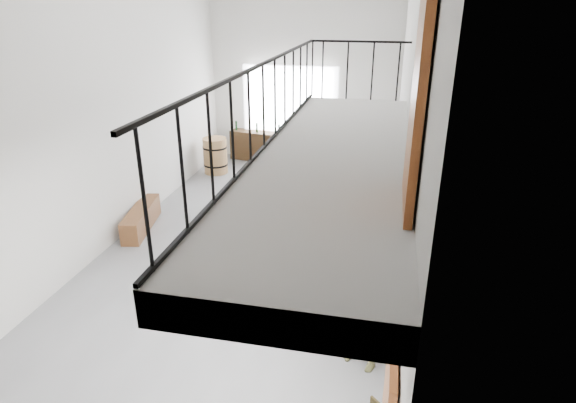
% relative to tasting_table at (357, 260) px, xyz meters
% --- Properties ---
extents(floor, '(12.00, 12.00, 0.00)m').
position_rel_tasting_table_xyz_m(floor, '(-2.19, 1.16, -0.71)').
color(floor, slate).
rests_on(floor, ground).
extents(room_walls, '(12.00, 12.00, 12.00)m').
position_rel_tasting_table_xyz_m(room_walls, '(-2.19, 1.16, 2.85)').
color(room_walls, silver).
rests_on(room_walls, ground).
extents(gateway_portal, '(2.80, 0.08, 2.80)m').
position_rel_tasting_table_xyz_m(gateway_portal, '(-2.59, 7.10, 0.69)').
color(gateway_portal, white).
rests_on(gateway_portal, ground).
extents(right_wall_decor, '(0.07, 8.28, 5.07)m').
position_rel_tasting_table_xyz_m(right_wall_decor, '(0.51, -0.70, 1.04)').
color(right_wall_decor, '#AC5A27').
rests_on(right_wall_decor, ground).
extents(balcony, '(1.52, 5.62, 4.00)m').
position_rel_tasting_table_xyz_m(balcony, '(-0.21, -1.96, 2.26)').
color(balcony, silver).
rests_on(balcony, ground).
extents(tasting_table, '(1.21, 2.36, 0.79)m').
position_rel_tasting_table_xyz_m(tasting_table, '(0.00, 0.00, 0.00)').
color(tasting_table, brown).
rests_on(tasting_table, ground).
extents(bench_inner, '(0.77, 2.11, 0.48)m').
position_rel_tasting_table_xyz_m(bench_inner, '(-0.61, -0.03, -0.47)').
color(bench_inner, brown).
rests_on(bench_inner, ground).
extents(bench_wall, '(0.68, 2.08, 0.48)m').
position_rel_tasting_table_xyz_m(bench_wall, '(0.38, 0.02, -0.47)').
color(bench_wall, brown).
rests_on(bench_wall, ground).
extents(tableware, '(0.62, 1.28, 0.35)m').
position_rel_tasting_table_xyz_m(tableware, '(-0.04, -0.01, 0.23)').
color(tableware, black).
rests_on(tableware, tasting_table).
extents(side_bench, '(0.69, 1.73, 0.47)m').
position_rel_tasting_table_xyz_m(side_bench, '(-4.69, 1.66, -0.47)').
color(side_bench, brown).
rests_on(side_bench, ground).
extents(oak_barrel, '(0.68, 0.68, 1.00)m').
position_rel_tasting_table_xyz_m(oak_barrel, '(-4.38, 5.44, -0.21)').
color(oak_barrel, '#987245').
rests_on(oak_barrel, ground).
extents(serving_counter, '(1.72, 0.71, 0.88)m').
position_rel_tasting_table_xyz_m(serving_counter, '(-3.53, 6.81, -0.27)').
color(serving_counter, '#392513').
rests_on(serving_counter, ground).
extents(counter_bottles, '(1.42, 0.19, 0.28)m').
position_rel_tasting_table_xyz_m(counter_bottles, '(-3.53, 6.80, 0.31)').
color(counter_bottles, black).
rests_on(counter_bottles, serving_counter).
extents(guest_left_a, '(0.54, 0.71, 1.30)m').
position_rel_tasting_table_xyz_m(guest_left_a, '(-0.73, -0.76, -0.06)').
color(guest_left_a, white).
rests_on(guest_left_a, ground).
extents(guest_left_b, '(0.43, 0.54, 1.28)m').
position_rel_tasting_table_xyz_m(guest_left_b, '(-0.73, -0.22, -0.07)').
color(guest_left_b, '#247478').
rests_on(guest_left_b, ground).
extents(guest_left_c, '(0.60, 0.67, 1.14)m').
position_rel_tasting_table_xyz_m(guest_left_c, '(-0.70, 0.36, -0.14)').
color(guest_left_c, white).
rests_on(guest_left_c, ground).
extents(guest_left_d, '(0.62, 0.80, 1.10)m').
position_rel_tasting_table_xyz_m(guest_left_d, '(-0.83, 0.81, -0.16)').
color(guest_left_d, '#247478').
rests_on(guest_left_d, ground).
extents(guest_right_a, '(0.62, 0.84, 1.32)m').
position_rel_tasting_table_xyz_m(guest_right_a, '(0.61, -0.50, -0.05)').
color(guest_right_a, red).
rests_on(guest_right_a, ground).
extents(guest_right_b, '(0.66, 1.14, 1.17)m').
position_rel_tasting_table_xyz_m(guest_right_b, '(0.57, 0.16, -0.12)').
color(guest_right_b, black).
rests_on(guest_right_b, ground).
extents(guest_right_c, '(0.56, 0.70, 1.25)m').
position_rel_tasting_table_xyz_m(guest_right_c, '(0.50, 0.74, -0.08)').
color(guest_right_c, white).
rests_on(guest_right_c, ground).
extents(host_standing, '(0.78, 0.67, 1.80)m').
position_rel_tasting_table_xyz_m(host_standing, '(0.22, -1.53, 0.19)').
color(host_standing, brown).
rests_on(host_standing, ground).
extents(potted_plant, '(0.45, 0.40, 0.48)m').
position_rel_tasting_table_xyz_m(potted_plant, '(0.26, 1.93, -0.47)').
color(potted_plant, '#1D5016').
rests_on(potted_plant, ground).
extents(bicycle_near, '(1.63, 1.19, 0.82)m').
position_rel_tasting_table_xyz_m(bicycle_near, '(-1.31, 6.53, -0.30)').
color(bicycle_near, black).
rests_on(bicycle_near, ground).
extents(bicycle_far, '(1.53, 0.48, 0.91)m').
position_rel_tasting_table_xyz_m(bicycle_far, '(-0.59, 6.46, -0.25)').
color(bicycle_far, black).
rests_on(bicycle_far, ground).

